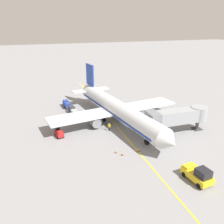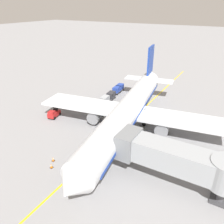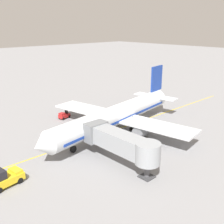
{
  "view_description": "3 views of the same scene",
  "coord_description": "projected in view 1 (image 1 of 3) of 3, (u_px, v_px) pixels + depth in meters",
  "views": [
    {
      "loc": [
        15.77,
        44.8,
        21.22
      ],
      "look_at": [
        0.22,
        -1.71,
        2.4
      ],
      "focal_mm": 38.34,
      "sensor_mm": 36.0,
      "label": 1
    },
    {
      "loc": [
        -14.22,
        27.2,
        18.08
      ],
      "look_at": [
        1.5,
        0.04,
        2.86
      ],
      "focal_mm": 35.85,
      "sensor_mm": 36.0,
      "label": 2
    },
    {
      "loc": [
        -35.96,
        33.01,
        19.43
      ],
      "look_at": [
        0.77,
        -1.42,
        3.42
      ],
      "focal_mm": 44.63,
      "sensor_mm": 36.0,
      "label": 3
    }
  ],
  "objects": [
    {
      "name": "baggage_cart_tail_end",
      "position": [
        66.0,
        103.0,
        62.83
      ],
      "size": [
        1.5,
        2.95,
        1.58
      ],
      "color": "#4C4C51",
      "rests_on": "ground"
    },
    {
      "name": "baggage_tug_lead",
      "position": [
        59.0,
        133.0,
        46.36
      ],
      "size": [
        1.72,
        2.69,
        1.62
      ],
      "color": "#B21E1E",
      "rests_on": "ground"
    },
    {
      "name": "jet_bridge",
      "position": [
        178.0,
        117.0,
        47.24
      ],
      "size": [
        13.07,
        3.5,
        4.98
      ],
      "color": "#93999E",
      "rests_on": "ground"
    },
    {
      "name": "baggage_cart_third_in_train",
      "position": [
        67.0,
        105.0,
        61.3
      ],
      "size": [
        1.5,
        2.95,
        1.58
      ],
      "color": "#4C4C51",
      "rests_on": "ground"
    },
    {
      "name": "ground_crew_wing_walker",
      "position": [
        109.0,
        127.0,
        48.78
      ],
      "size": [
        0.57,
        0.58,
        1.69
      ],
      "color": "#232328",
      "rests_on": "ground"
    },
    {
      "name": "parked_airliner",
      "position": [
        117.0,
        109.0,
        52.1
      ],
      "size": [
        30.45,
        37.26,
        10.63
      ],
      "color": "silver",
      "rests_on": "ground"
    },
    {
      "name": "baggage_cart_front",
      "position": [
        74.0,
        113.0,
        56.07
      ],
      "size": [
        1.5,
        2.95,
        1.58
      ],
      "color": "#4C4C51",
      "rests_on": "ground"
    },
    {
      "name": "ground_plane",
      "position": [
        115.0,
        125.0,
        51.94
      ],
      "size": [
        400.0,
        400.0,
        0.0
      ],
      "primitive_type": "plane",
      "color": "gray"
    },
    {
      "name": "gate_lead_in_line",
      "position": [
        115.0,
        125.0,
        51.94
      ],
      "size": [
        0.24,
        80.0,
        0.01
      ],
      "primitive_type": "cube",
      "color": "gold",
      "rests_on": "ground"
    },
    {
      "name": "pushback_tractor",
      "position": [
        198.0,
        174.0,
        33.38
      ],
      "size": [
        2.77,
        4.66,
        2.4
      ],
      "color": "gold",
      "rests_on": "ground"
    },
    {
      "name": "safety_cone_nose_left",
      "position": [
        139.0,
        150.0,
        41.34
      ],
      "size": [
        0.36,
        0.36,
        0.59
      ],
      "color": "black",
      "rests_on": "ground"
    },
    {
      "name": "baggage_cart_second_in_train",
      "position": [
        72.0,
        109.0,
        58.43
      ],
      "size": [
        1.5,
        2.95,
        1.58
      ],
      "color": "#4C4C51",
      "rests_on": "ground"
    },
    {
      "name": "safety_cone_wing_tip",
      "position": [
        116.0,
        151.0,
        40.88
      ],
      "size": [
        0.36,
        0.36,
        0.59
      ],
      "color": "black",
      "rests_on": "ground"
    },
    {
      "name": "safety_cone_nose_right",
      "position": [
        122.0,
        154.0,
        40.15
      ],
      "size": [
        0.36,
        0.36,
        0.59
      ],
      "color": "black",
      "rests_on": "ground"
    }
  ]
}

